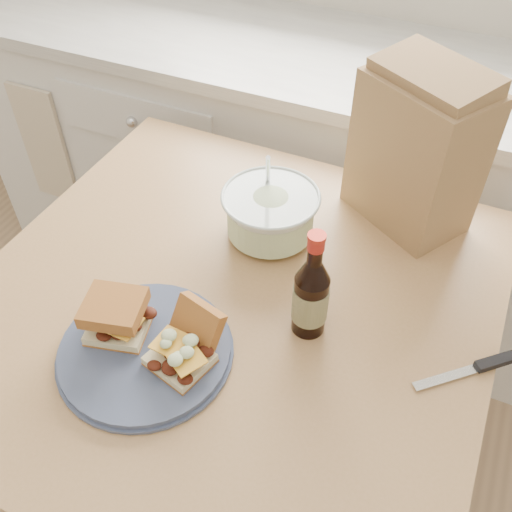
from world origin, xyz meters
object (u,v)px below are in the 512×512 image
at_px(plate, 145,351).
at_px(beer_bottle, 311,296).
at_px(dining_table, 230,336).
at_px(coleslaw_bowl, 270,215).
at_px(paper_bag, 416,154).

xyz_separation_m(plate, beer_bottle, (0.24, 0.18, 0.08)).
distance_m(dining_table, coleslaw_bowl, 0.27).
bearing_deg(plate, beer_bottle, 35.93).
bearing_deg(beer_bottle, dining_table, 167.34).
bearing_deg(paper_bag, dining_table, -91.03).
relative_size(beer_bottle, paper_bag, 0.72).
distance_m(plate, beer_bottle, 0.31).
bearing_deg(coleslaw_bowl, dining_table, -90.58).
bearing_deg(dining_table, beer_bottle, -0.66).
xyz_separation_m(beer_bottle, paper_bag, (0.08, 0.39, 0.07)).
height_order(coleslaw_bowl, beer_bottle, beer_bottle).
xyz_separation_m(plate, coleslaw_bowl, (0.08, 0.38, 0.04)).
distance_m(plate, paper_bag, 0.68).
xyz_separation_m(dining_table, beer_bottle, (0.17, -0.00, 0.21)).
xyz_separation_m(coleslaw_bowl, paper_bag, (0.25, 0.19, 0.11)).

